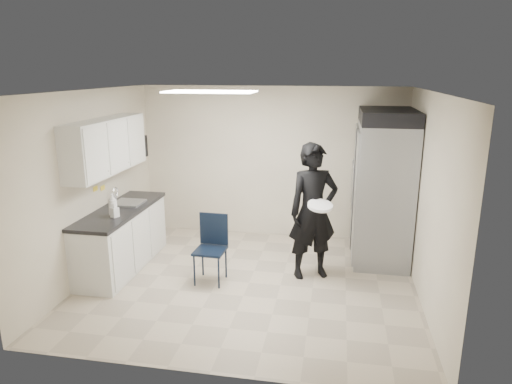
% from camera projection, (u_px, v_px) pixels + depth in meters
% --- Properties ---
extents(floor, '(4.50, 4.50, 0.00)m').
position_uv_depth(floor, '(249.00, 283.00, 6.32)').
color(floor, tan).
rests_on(floor, ground).
extents(ceiling, '(4.50, 4.50, 0.00)m').
position_uv_depth(ceiling, '(248.00, 91.00, 5.65)').
color(ceiling, silver).
rests_on(ceiling, back_wall).
extents(back_wall, '(4.50, 0.00, 4.50)m').
position_uv_depth(back_wall, '(271.00, 163.00, 7.88)').
color(back_wall, beige).
rests_on(back_wall, floor).
extents(left_wall, '(0.00, 4.00, 4.00)m').
position_uv_depth(left_wall, '(91.00, 185.00, 6.37)').
color(left_wall, beige).
rests_on(left_wall, floor).
extents(right_wall, '(0.00, 4.00, 4.00)m').
position_uv_depth(right_wall, '(428.00, 201.00, 5.60)').
color(right_wall, beige).
rests_on(right_wall, floor).
extents(ceiling_panel, '(1.20, 0.60, 0.02)m').
position_uv_depth(ceiling_panel, '(210.00, 92.00, 6.14)').
color(ceiling_panel, white).
rests_on(ceiling_panel, ceiling).
extents(lower_counter, '(0.60, 1.90, 0.86)m').
position_uv_depth(lower_counter, '(122.00, 240.00, 6.73)').
color(lower_counter, silver).
rests_on(lower_counter, floor).
extents(countertop, '(0.64, 1.95, 0.05)m').
position_uv_depth(countertop, '(120.00, 210.00, 6.62)').
color(countertop, black).
rests_on(countertop, lower_counter).
extents(sink, '(0.42, 0.40, 0.14)m').
position_uv_depth(sink, '(129.00, 206.00, 6.85)').
color(sink, gray).
rests_on(sink, countertop).
extents(faucet, '(0.02, 0.02, 0.24)m').
position_uv_depth(faucet, '(116.00, 196.00, 6.85)').
color(faucet, silver).
rests_on(faucet, countertop).
extents(upper_cabinets, '(0.35, 1.80, 0.75)m').
position_uv_depth(upper_cabinets, '(106.00, 146.00, 6.39)').
color(upper_cabinets, silver).
rests_on(upper_cabinets, left_wall).
extents(towel_dispenser, '(0.22, 0.30, 0.35)m').
position_uv_depth(towel_dispenser, '(138.00, 147.00, 7.55)').
color(towel_dispenser, black).
rests_on(towel_dispenser, left_wall).
extents(notice_sticker_left, '(0.00, 0.12, 0.07)m').
position_uv_depth(notice_sticker_left, '(95.00, 189.00, 6.48)').
color(notice_sticker_left, yellow).
rests_on(notice_sticker_left, left_wall).
extents(notice_sticker_right, '(0.00, 0.12, 0.07)m').
position_uv_depth(notice_sticker_right, '(103.00, 188.00, 6.68)').
color(notice_sticker_right, yellow).
rests_on(notice_sticker_right, left_wall).
extents(commercial_fridge, '(0.80, 1.35, 2.10)m').
position_uv_depth(commercial_fridge, '(383.00, 192.00, 6.94)').
color(commercial_fridge, gray).
rests_on(commercial_fridge, floor).
extents(fridge_compressor, '(0.80, 1.35, 0.20)m').
position_uv_depth(fridge_compressor, '(388.00, 116.00, 6.65)').
color(fridge_compressor, black).
rests_on(fridge_compressor, commercial_fridge).
extents(folding_chair, '(0.42, 0.42, 0.91)m').
position_uv_depth(folding_chair, '(210.00, 251.00, 6.24)').
color(folding_chair, black).
rests_on(folding_chair, floor).
extents(man_tuxedo, '(0.83, 0.71, 1.91)m').
position_uv_depth(man_tuxedo, '(313.00, 212.00, 6.31)').
color(man_tuxedo, black).
rests_on(man_tuxedo, floor).
extents(bucket_lid, '(0.44, 0.44, 0.04)m').
position_uv_depth(bucket_lid, '(320.00, 206.00, 6.03)').
color(bucket_lid, white).
rests_on(bucket_lid, man_tuxedo).
extents(soap_bottle_a, '(0.14, 0.14, 0.32)m').
position_uv_depth(soap_bottle_a, '(113.00, 205.00, 6.24)').
color(soap_bottle_a, white).
rests_on(soap_bottle_a, countertop).
extents(soap_bottle_b, '(0.12, 0.13, 0.20)m').
position_uv_depth(soap_bottle_b, '(115.00, 210.00, 6.20)').
color(soap_bottle_b, silver).
rests_on(soap_bottle_b, countertop).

